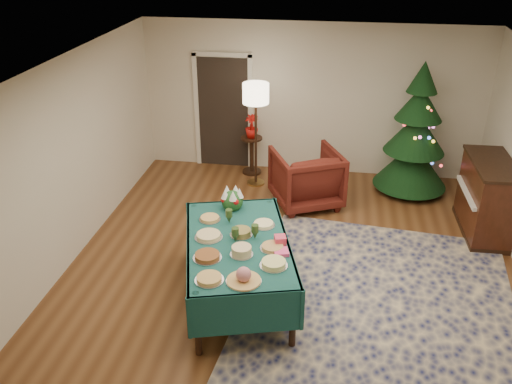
% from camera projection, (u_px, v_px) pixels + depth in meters
% --- Properties ---
extents(room_shell, '(7.00, 7.00, 7.00)m').
position_uv_depth(room_shell, '(294.00, 186.00, 6.49)').
color(room_shell, '#593319').
rests_on(room_shell, ground).
extents(doorway, '(1.08, 0.04, 2.16)m').
position_uv_depth(doorway, '(223.00, 110.00, 9.89)').
color(doorway, black).
rests_on(doorway, ground).
extents(rug, '(3.64, 4.52, 0.02)m').
position_uv_depth(rug, '(378.00, 316.00, 6.41)').
color(rug, '#141A4B').
rests_on(rug, ground).
extents(buffet_table, '(1.72, 2.33, 0.81)m').
position_uv_depth(buffet_table, '(238.00, 252.00, 6.47)').
color(buffet_table, black).
rests_on(buffet_table, ground).
extents(platter_0, '(0.31, 0.31, 0.05)m').
position_uv_depth(platter_0, '(209.00, 279.00, 5.68)').
color(platter_0, silver).
rests_on(platter_0, buffet_table).
extents(platter_1, '(0.38, 0.38, 0.18)m').
position_uv_depth(platter_1, '(244.00, 276.00, 5.64)').
color(platter_1, silver).
rests_on(platter_1, buffet_table).
extents(platter_2, '(0.31, 0.31, 0.07)m').
position_uv_depth(platter_2, '(274.00, 264.00, 5.92)').
color(platter_2, silver).
rests_on(platter_2, buffet_table).
extents(platter_3, '(0.33, 0.33, 0.06)m').
position_uv_depth(platter_3, '(207.00, 256.00, 6.06)').
color(platter_3, silver).
rests_on(platter_3, buffet_table).
extents(platter_4, '(0.26, 0.26, 0.11)m').
position_uv_depth(platter_4, '(242.00, 251.00, 6.10)').
color(platter_4, silver).
rests_on(platter_4, buffet_table).
extents(platter_5, '(0.29, 0.29, 0.05)m').
position_uv_depth(platter_5, '(273.00, 247.00, 6.23)').
color(platter_5, silver).
rests_on(platter_5, buffet_table).
extents(platter_6, '(0.34, 0.34, 0.06)m').
position_uv_depth(platter_6, '(209.00, 236.00, 6.45)').
color(platter_6, silver).
rests_on(platter_6, buffet_table).
extents(platter_7, '(0.27, 0.27, 0.08)m').
position_uv_depth(platter_7, '(241.00, 233.00, 6.49)').
color(platter_7, silver).
rests_on(platter_7, buffet_table).
extents(platter_8, '(0.28, 0.28, 0.05)m').
position_uv_depth(platter_8, '(264.00, 224.00, 6.70)').
color(platter_8, silver).
rests_on(platter_8, buffet_table).
extents(platter_9, '(0.27, 0.27, 0.05)m').
position_uv_depth(platter_9, '(210.00, 219.00, 6.83)').
color(platter_9, silver).
rests_on(platter_9, buffet_table).
extents(goblet_0, '(0.09, 0.09, 0.19)m').
position_uv_depth(goblet_0, '(229.00, 216.00, 6.72)').
color(goblet_0, '#2D471E').
rests_on(goblet_0, buffet_table).
extents(goblet_1, '(0.09, 0.09, 0.19)m').
position_uv_depth(goblet_1, '(255.00, 232.00, 6.39)').
color(goblet_1, '#2D471E').
rests_on(goblet_1, buffet_table).
extents(goblet_2, '(0.09, 0.09, 0.19)m').
position_uv_depth(goblet_2, '(235.00, 235.00, 6.33)').
color(goblet_2, '#2D471E').
rests_on(goblet_2, buffet_table).
extents(napkin_stack, '(0.20, 0.20, 0.04)m').
position_uv_depth(napkin_stack, '(281.00, 252.00, 6.14)').
color(napkin_stack, '#FB4587').
rests_on(napkin_stack, buffet_table).
extents(gift_box, '(0.16, 0.16, 0.11)m').
position_uv_depth(gift_box, '(280.00, 240.00, 6.30)').
color(gift_box, '#DB3C59').
rests_on(gift_box, buffet_table).
extents(centerpiece, '(0.29, 0.29, 0.34)m').
position_uv_depth(centerpiece, '(232.00, 199.00, 7.05)').
color(centerpiece, '#1E4C1E').
rests_on(centerpiece, buffet_table).
extents(armchair, '(1.30, 1.27, 1.03)m').
position_uv_depth(armchair, '(306.00, 175.00, 8.74)').
color(armchair, '#511811').
rests_on(armchair, ground).
extents(floor_lamp, '(0.44, 0.44, 1.81)m').
position_uv_depth(floor_lamp, '(256.00, 100.00, 8.95)').
color(floor_lamp, '#A57F3F').
rests_on(floor_lamp, ground).
extents(side_table, '(0.39, 0.39, 0.69)m').
position_uv_depth(side_table, '(252.00, 156.00, 9.91)').
color(side_table, black).
rests_on(side_table, ground).
extents(potted_plant, '(0.24, 0.42, 0.24)m').
position_uv_depth(potted_plant, '(252.00, 131.00, 9.70)').
color(potted_plant, '#B4110C').
rests_on(potted_plant, side_table).
extents(christmas_tree, '(1.32, 1.32, 2.25)m').
position_uv_depth(christmas_tree, '(415.00, 135.00, 8.96)').
color(christmas_tree, black).
rests_on(christmas_tree, ground).
extents(piano, '(0.65, 1.32, 1.13)m').
position_uv_depth(piano, '(486.00, 199.00, 7.92)').
color(piano, black).
rests_on(piano, ground).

